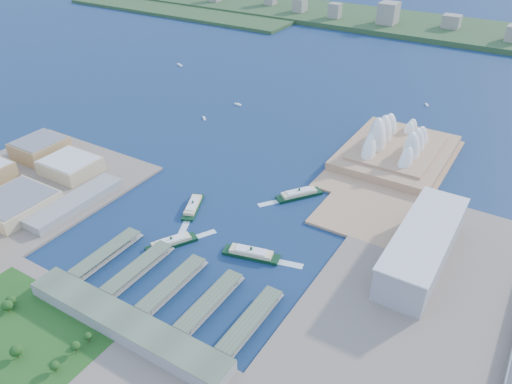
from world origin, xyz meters
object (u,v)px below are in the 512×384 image
Objects in this scene: toaster_building at (423,246)px; opera_house at (399,136)px; ferry_d at (251,252)px; ferry_a at (193,205)px; ferry_b at (299,193)px; ferry_c at (171,241)px.

opera_house is at bearing 114.23° from toaster_building.
ferry_d is at bearing -101.24° from opera_house.
ferry_a is 0.93× the size of ferry_b.
opera_house is 334.58m from ferry_c.
opera_house reaches higher than ferry_b.
ferry_b is 123.35m from ferry_d.
opera_house reaches higher than toaster_building.
toaster_building is at bearing -125.70° from ferry_c.
toaster_building is 247.97m from ferry_c.
toaster_building is 2.72× the size of ferry_d.
ferry_d is (78.75, 27.78, 0.35)m from ferry_c.
toaster_building is 2.76× the size of ferry_b.
ferry_b is (-155.67, 45.25, -15.19)m from toaster_building.
toaster_building is at bearing -75.66° from ferry_d.
toaster_building is (90.00, -200.00, -11.50)m from opera_house.
ferry_d is (-55.16, -277.65, -26.61)m from opera_house.
ferry_b reaches higher than ferry_a.
toaster_building is 2.91× the size of ferry_c.
ferry_a is 0.92× the size of ferry_d.
ferry_a is 0.98× the size of ferry_c.
toaster_building is 162.82m from ferry_b.
opera_house reaches higher than ferry_c.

